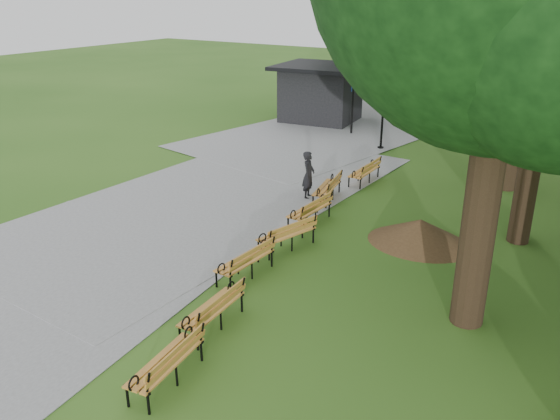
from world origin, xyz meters
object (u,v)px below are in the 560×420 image
Objects in this scene: bench_1 at (212,309)px; bench_6 at (364,171)px; dirt_mound at (420,231)px; bench_4 at (309,210)px; person at (309,175)px; bench_0 at (166,362)px; bench_3 at (286,234)px; lamp_post at (384,100)px; bench_5 at (327,188)px; bench_2 at (245,260)px; kiosk at (321,93)px.

bench_1 is 10.56m from bench_6.
bench_4 reaches higher than dirt_mound.
person is 10.24m from bench_0.
dirt_mound is 5.35m from bench_6.
person is 0.86× the size of bench_3.
person is at bearing -146.61° from bench_4.
bench_4 is 1.00× the size of bench_6.
bench_0 and bench_6 have the same top height.
bench_4 is at bearing -79.99° from lamp_post.
bench_4 and bench_5 have the same top height.
bench_5 is 1.00× the size of bench_6.
bench_3 and bench_5 have the same top height.
dirt_mound is at bearing 148.21° from bench_2.
bench_6 reaches higher than dirt_mound.
person is 0.54× the size of lamp_post.
dirt_mound is 3.76m from bench_3.
bench_5 is (-0.90, 3.97, 0.00)m from bench_3.
kiosk is 1.94× the size of dirt_mound.
kiosk is 2.51× the size of bench_1.
person reaches higher than bench_5.
lamp_post is 5.22m from bench_6.
bench_4 is 1.00× the size of bench_5.
bench_1 is (-0.46, 1.87, 0.00)m from bench_0.
bench_5 is 2.37m from bench_6.
bench_5 is (6.12, -10.59, -1.05)m from kiosk.
bench_3 is 6.36m from bench_6.
person is at bearing -142.90° from bench_3.
bench_4 is at bearing -164.13° from person.
dirt_mound is at bearing 40.57° from bench_6.
bench_2 is 1.00× the size of bench_3.
lamp_post is (5.03, -3.52, 0.70)m from kiosk.
bench_6 is (-0.62, 6.33, 0.00)m from bench_3.
bench_2 is 8.28m from bench_6.
bench_1 is (2.28, -7.98, -0.38)m from person.
bench_4 is (6.64, -12.66, -1.05)m from kiosk.
bench_0 is 6.14m from bench_3.
dirt_mound is 1.29× the size of bench_3.
bench_3 is 4.07m from bench_5.
bench_2 is 1.00× the size of bench_4.
lamp_post reaches higher than kiosk.
bench_2 is (-0.76, 2.22, 0.00)m from bench_1.
kiosk reaches higher than bench_6.
kiosk is at bearing -161.66° from bench_1.
bench_0 is 1.00× the size of bench_2.
bench_5 is at bearing -8.06° from bench_6.
dirt_mound is 8.54m from bench_0.
bench_6 is at bearing -159.12° from bench_3.
bench_3 is at bearing 13.61° from bench_4.
bench_6 is (-3.56, 3.98, 0.08)m from dirt_mound.
person is 0.67× the size of dirt_mound.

